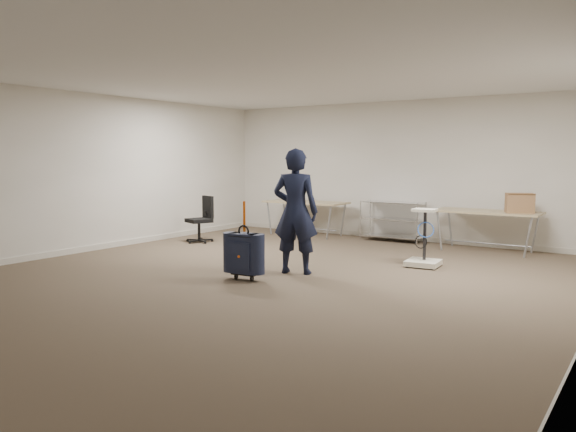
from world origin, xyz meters
The scene contains 10 objects.
ground centered at (0.00, 0.00, 0.00)m, with size 9.00×9.00×0.00m, color #47392B.
room_shell centered at (0.00, 1.38, 0.05)m, with size 8.00×9.00×9.00m.
folding_table_left centered at (-1.90, 3.95, 0.68)m, with size 1.80×0.75×0.73m.
folding_table_right centered at (1.90, 3.95, 0.68)m, with size 1.80×0.75×0.73m.
wire_shelf centered at (0.00, 4.20, 0.44)m, with size 1.22×0.47×0.80m.
person centered at (0.12, 0.49, 0.90)m, with size 0.66×0.43×1.80m, color black.
suitcase centered at (-0.21, -0.29, 0.37)m, with size 0.42×0.28×1.08m.
office_chair centered at (-3.09, 1.95, 0.28)m, with size 0.55×0.56×0.91m.
equipment_cart centered at (1.47, 2.01, 0.23)m, with size 0.53×0.53×0.89m.
cardboard_box centered at (2.44, 3.92, 0.90)m, with size 0.44×0.33×0.33m, color #9E8349.
Camera 1 is at (4.52, -6.19, 1.68)m, focal length 35.00 mm.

